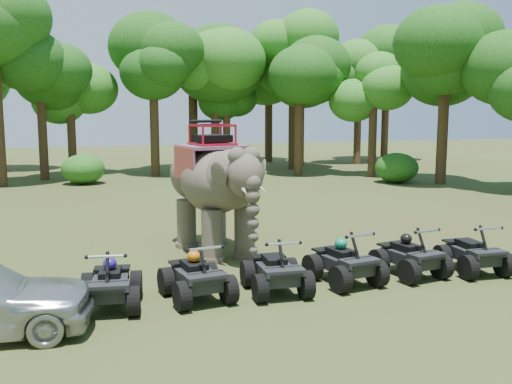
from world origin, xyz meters
TOP-DOWN VIEW (x-y plane):
  - ground at (0.00, 0.00)m, footprint 110.00×110.00m
  - elephant at (-0.90, 2.38)m, footprint 2.83×4.85m
  - atv_0 at (-4.10, -1.66)m, footprint 1.51×1.91m
  - atv_1 at (-2.25, -1.64)m, footprint 1.53×1.94m
  - atv_2 at (-0.43, -1.72)m, footprint 1.38×1.84m
  - atv_3 at (1.37, -1.53)m, footprint 1.60×1.99m
  - atv_4 at (3.21, -1.45)m, footprint 1.56×1.94m
  - atv_5 at (4.92, -1.66)m, footprint 1.36×1.81m
  - tree_0 at (0.00, 22.63)m, footprint 6.13×6.13m
  - tree_1 at (5.04, 24.08)m, footprint 4.72×4.72m
  - tree_2 at (8.71, 20.08)m, footprint 5.97×5.97m
  - tree_3 at (12.82, 18.07)m, footprint 4.86×4.86m
  - tree_4 at (14.87, 13.86)m, footprint 6.75×6.75m
  - tree_27 at (-4.98, 23.84)m, footprint 5.03×5.03m
  - tree_28 at (9.96, 29.78)m, footprint 7.04×7.04m
  - tree_29 at (9.82, 24.06)m, footprint 6.98×6.98m
  - tree_30 at (15.86, 25.97)m, footprint 5.81×5.81m
  - tree_32 at (-6.60, 22.51)m, footprint 5.12×5.12m
  - tree_33 at (4.27, 24.15)m, footprint 6.26×6.26m
  - tree_34 at (19.26, 27.79)m, footprint 6.47×6.47m
  - tree_35 at (18.50, 28.37)m, footprint 6.24×6.24m
  - tree_36 at (11.39, 26.48)m, footprint 5.28×5.28m
  - tree_39 at (3.12, 25.93)m, footprint 7.47×7.47m

SIDE VIEW (x-z plane):
  - ground at x=0.00m, z-range 0.00..0.00m
  - atv_5 at x=4.92m, z-range 0.00..1.30m
  - atv_4 at x=3.21m, z-range 0.00..1.30m
  - atv_0 at x=-4.10m, z-range 0.00..1.30m
  - atv_1 at x=-2.25m, z-range 0.00..1.32m
  - atv_2 at x=-0.43m, z-range 0.00..1.32m
  - atv_3 at x=1.37m, z-range 0.00..1.33m
  - elephant at x=-0.90m, z-range 0.00..3.82m
  - tree_1 at x=5.04m, z-range 0.00..6.75m
  - tree_3 at x=12.82m, z-range 0.00..6.95m
  - tree_27 at x=-4.98m, z-range 0.00..7.19m
  - tree_32 at x=-6.60m, z-range 0.00..7.31m
  - tree_36 at x=11.39m, z-range 0.00..7.54m
  - tree_30 at x=15.86m, z-range 0.00..8.30m
  - tree_2 at x=8.71m, z-range 0.00..8.53m
  - tree_0 at x=0.00m, z-range 0.00..8.76m
  - tree_35 at x=18.50m, z-range 0.00..8.92m
  - tree_33 at x=4.27m, z-range 0.00..8.95m
  - tree_34 at x=19.26m, z-range 0.00..9.24m
  - tree_4 at x=14.87m, z-range 0.00..9.65m
  - tree_29 at x=9.82m, z-range 0.00..9.98m
  - tree_28 at x=9.96m, z-range 0.00..10.06m
  - tree_39 at x=3.12m, z-range 0.00..10.67m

